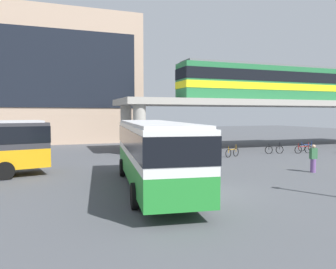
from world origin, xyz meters
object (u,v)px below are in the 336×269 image
(bicycle_red, at_px, (303,149))
(pedestrian_walking_across, at_px, (146,149))
(bus_main, at_px, (154,148))
(bicycle_blue, at_px, (307,147))
(train, at_px, (263,82))
(station_building, at_px, (43,79))
(bicycle_orange, at_px, (232,153))
(pedestrian_at_kerb, at_px, (313,159))
(bicycle_black, at_px, (274,150))

(bicycle_red, relative_size, pedestrian_walking_across, 1.10)
(bus_main, relative_size, bicycle_blue, 6.35)
(train, relative_size, pedestrian_walking_across, 11.81)
(station_building, height_order, bicycle_red, station_building)
(bicycle_orange, height_order, pedestrian_at_kerb, pedestrian_at_kerb)
(bus_main, xyz_separation_m, pedestrian_at_kerb, (10.56, 0.90, -1.18))
(train, relative_size, bicycle_red, 10.73)
(bicycle_black, bearing_deg, bicycle_orange, -172.27)
(station_building, relative_size, bicycle_orange, 14.22)
(pedestrian_at_kerb, bearing_deg, bus_main, -175.13)
(train, height_order, bicycle_orange, train)
(train, relative_size, bus_main, 1.70)
(pedestrian_at_kerb, xyz_separation_m, pedestrian_walking_across, (-8.04, 9.29, -0.05))
(station_building, xyz_separation_m, train, (22.51, -15.22, -1.04))
(bicycle_black, height_order, pedestrian_at_kerb, pedestrian_at_kerb)
(train, bearing_deg, bicycle_red, -88.79)
(train, distance_m, bicycle_red, 8.95)
(bicycle_blue, height_order, bicycle_orange, same)
(bus_main, xyz_separation_m, bicycle_orange, (9.65, 8.91, -1.63))
(station_building, height_order, bus_main, station_building)
(bicycle_orange, distance_m, pedestrian_at_kerb, 8.07)
(train, height_order, bicycle_blue, train)
(bicycle_black, bearing_deg, pedestrian_at_kerb, -113.93)
(bicycle_black, distance_m, bicycle_orange, 4.80)
(bicycle_red, distance_m, bicycle_orange, 7.40)
(station_building, bearing_deg, bicycle_orange, -54.25)
(pedestrian_at_kerb, bearing_deg, bicycle_black, 66.07)
(station_building, distance_m, bicycle_orange, 27.19)
(bicycle_blue, relative_size, bicycle_black, 1.00)
(bicycle_red, height_order, pedestrian_at_kerb, pedestrian_at_kerb)
(station_building, bearing_deg, bicycle_red, -43.17)
(station_building, xyz_separation_m, bicycle_red, (22.64, -21.24, -7.66))
(pedestrian_at_kerb, height_order, pedestrian_walking_across, pedestrian_at_kerb)
(bicycle_red, bearing_deg, bicycle_orange, 179.49)
(bicycle_orange, relative_size, pedestrian_walking_across, 1.03)
(bus_main, bearing_deg, pedestrian_walking_across, 76.10)
(bicycle_orange, xyz_separation_m, pedestrian_at_kerb, (0.91, -8.01, 0.45))
(train, xyz_separation_m, bicycle_black, (-2.52, -5.30, -6.62))
(train, distance_m, bicycle_orange, 11.50)
(bicycle_red, bearing_deg, bicycle_blue, 39.08)
(bicycle_blue, bearing_deg, bicycle_orange, -172.25)
(bicycle_blue, xyz_separation_m, pedestrian_walking_across, (-16.12, 0.06, 0.40))
(bicycle_black, bearing_deg, train, 64.59)
(bicycle_orange, bearing_deg, pedestrian_at_kerb, -83.49)
(station_building, bearing_deg, bus_main, -79.48)
(station_building, distance_m, bicycle_red, 31.97)
(bus_main, height_order, pedestrian_walking_across, bus_main)
(bus_main, height_order, bicycle_black, bus_main)
(station_building, xyz_separation_m, bicycle_blue, (24.23, -19.95, -7.66))
(bicycle_blue, relative_size, bicycle_orange, 1.06)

